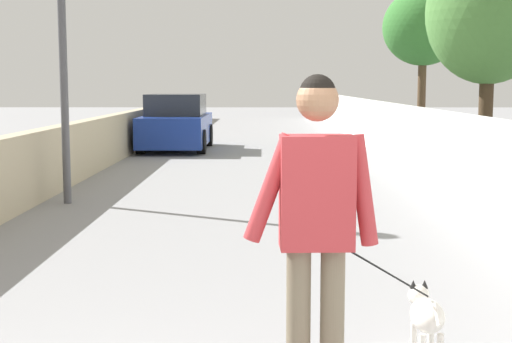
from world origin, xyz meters
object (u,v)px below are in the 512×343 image
Objects in this scene: tree_right_near at (489,13)px; person_skateboarder at (316,216)px; car_near at (176,124)px; lamp_post at (61,5)px; tree_right_mid at (423,28)px; dog at (425,313)px.

tree_right_near reaches higher than person_skateboarder.
car_near is at bearing 58.25° from tree_right_near.
lamp_post reaches higher than car_near.
tree_right_mid is at bearing 0.62° from tree_right_near.
tree_right_mid reaches higher than dog.
tree_right_mid reaches higher than lamp_post.
lamp_post is at bearing 120.72° from tree_right_near.
tree_right_mid is 13.11m from lamp_post.
tree_right_near is 1.21× the size of car_near.
tree_right_near is 9.02m from lamp_post.
dog is at bearing 161.21° from tree_right_near.
person_skateboarder is 1.58m from dog.
person_skateboarder is at bearing 166.06° from tree_right_mid.
tree_right_near is 8.79m from car_near.
lamp_post reaches higher than person_skateboarder.
person_skateboarder is (-11.78, 4.48, -2.16)m from tree_right_near.
car_near is (9.03, -0.60, -2.27)m from lamp_post.
lamp_post is (-10.61, 7.69, -0.47)m from tree_right_mid.
lamp_post is 3.30× the size of dog.
person_skateboarder is 1.35× the size of dog.
lamp_post reaches higher than dog.
dog is (-6.14, -4.10, -2.71)m from lamp_post.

